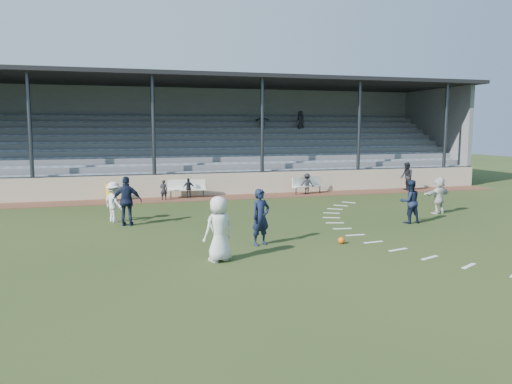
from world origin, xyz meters
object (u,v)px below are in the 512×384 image
official (407,176)px  bench_right (307,184)px  bench_left (187,187)px  trash_bin (111,192)px  football (341,240)px  player_navy_lead (261,217)px  player_white_lead (219,229)px

official → bench_right: bearing=-83.1°
bench_left → trash_bin: size_ratio=2.30×
bench_left → trash_bin: bearing=-173.5°
trash_bin → football: trash_bin is taller
player_navy_lead → official: bearing=22.0°
bench_right → player_white_lead: bearing=-137.9°
bench_right → trash_bin: 10.60m
football → trash_bin: bearing=120.9°
trash_bin → bench_right: bearing=-0.5°
bench_left → trash_bin: (-3.84, -0.14, -0.12)m
trash_bin → player_white_lead: size_ratio=0.48×
player_white_lead → official: bearing=-159.3°
official → player_white_lead: bearing=-38.4°
football → player_navy_lead: (-2.53, 0.55, 0.79)m
bench_right → official: (6.15, -0.31, 0.27)m
bench_left → player_white_lead: (-0.97, -12.94, 0.33)m
bench_right → player_navy_lead: 12.72m
bench_left → player_navy_lead: bearing=-82.2°
bench_left → football: bearing=-70.6°
bench_left → trash_bin: 3.84m
bench_right → player_white_lead: (-7.73, -12.70, 0.33)m
bench_left → football: bench_left is taller
football → player_white_lead: bearing=-166.9°
trash_bin → official: (16.75, -0.41, 0.39)m
bench_right → football: (-3.54, -11.72, -0.47)m
bench_left → football: (3.22, -11.96, -0.47)m
bench_left → bench_right: (6.76, -0.24, 0.00)m
trash_bin → player_navy_lead: (4.53, -11.27, 0.44)m
bench_left → player_white_lead: player_white_lead is taller
bench_right → football: bench_right is taller
trash_bin → official: size_ratio=0.53×
football → player_navy_lead: bearing=167.8°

